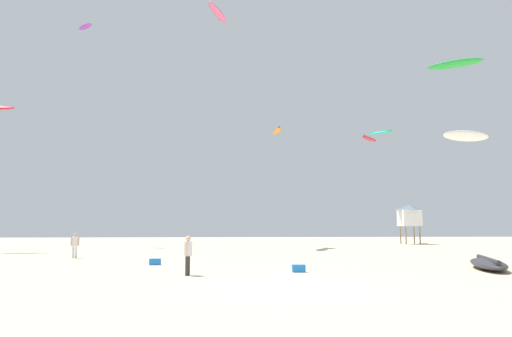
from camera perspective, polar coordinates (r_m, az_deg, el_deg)
ground_plane at (r=15.88m, az=3.89°, el=-14.40°), size 120.00×120.00×0.00m
person_foreground at (r=19.13m, az=-8.48°, el=-10.28°), size 0.36×0.52×1.59m
person_midground at (r=30.75m, az=-21.62°, el=-8.66°), size 0.50×0.35×1.54m
kite_grounded_near at (r=24.00m, az=26.92°, el=-10.51°), size 2.78×4.86×0.57m
lifeguard_tower at (r=51.54m, az=18.55°, el=-5.52°), size 2.30×2.30×4.15m
cooler_box at (r=20.40m, az=5.33°, el=-12.29°), size 0.56×0.36×0.32m
gear_bag at (r=24.44m, az=-12.44°, el=-11.28°), size 0.56×0.36×0.32m
kite_aloft_0 at (r=41.97m, az=15.23°, el=4.36°), size 2.02×1.86×0.37m
kite_aloft_1 at (r=40.34m, az=24.71°, el=3.70°), size 4.66×2.47×0.98m
kite_aloft_2 at (r=37.22m, az=23.50°, el=11.84°), size 3.83×3.00×0.52m
kite_aloft_3 at (r=47.52m, az=-4.80°, el=18.76°), size 2.58×4.65×0.97m
kite_aloft_4 at (r=43.38m, az=2.64°, el=4.69°), size 0.96×2.83×0.49m
kite_aloft_7 at (r=55.30m, az=13.93°, el=3.61°), size 3.17×3.52×0.60m
kite_aloft_8 at (r=52.58m, az=-20.48°, el=16.22°), size 2.09×2.08×0.29m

